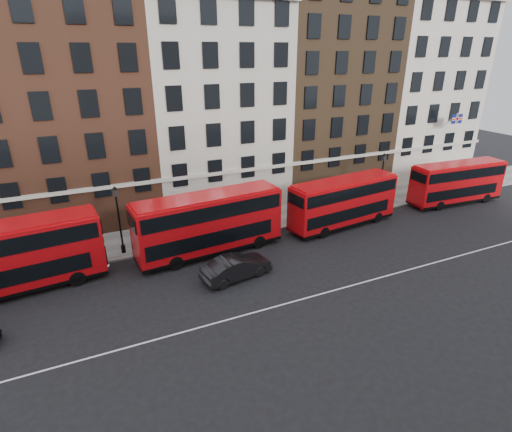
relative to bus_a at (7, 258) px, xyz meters
name	(u,v)px	position (x,y,z in m)	size (l,w,h in m)	color
ground	(302,280)	(17.58, -6.37, -2.50)	(120.00, 120.00, 0.00)	black
pavement	(243,222)	(17.58, 4.13, -2.43)	(80.00, 5.00, 0.15)	gray
kerb	(254,233)	(17.58, 1.63, -2.42)	(80.00, 0.30, 0.16)	gray
road_centre_line	(318,295)	(17.58, -8.37, -2.50)	(70.00, 0.12, 0.01)	white
building_terrace	(209,97)	(17.28, 11.51, 7.74)	(64.00, 11.95, 22.00)	#AFAA97
bus_a	(7,258)	(0.00, 0.00, 0.00)	(11.30, 3.73, 4.66)	red
bus_b	(209,222)	(13.13, 0.00, 0.02)	(11.41, 3.72, 4.71)	red
bus_c	(343,201)	(25.30, 0.00, -0.19)	(10.48, 3.60, 4.32)	red
bus_d	(457,182)	(39.03, 0.01, -0.25)	(10.13, 3.03, 4.20)	red
car_front	(237,267)	(13.63, -4.27, -1.69)	(1.71, 4.91, 1.62)	black
lamp_post_left	(119,217)	(7.04, 2.46, 0.58)	(0.44, 0.44, 5.33)	black
lamp_post_right	(382,177)	(31.34, 2.23, 0.58)	(0.44, 0.44, 5.33)	black
traffic_light	(459,171)	(41.96, 2.31, -0.06)	(0.25, 0.45, 3.27)	black
iron_railings	(234,208)	(17.58, 6.33, -1.85)	(6.60, 0.06, 1.00)	black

